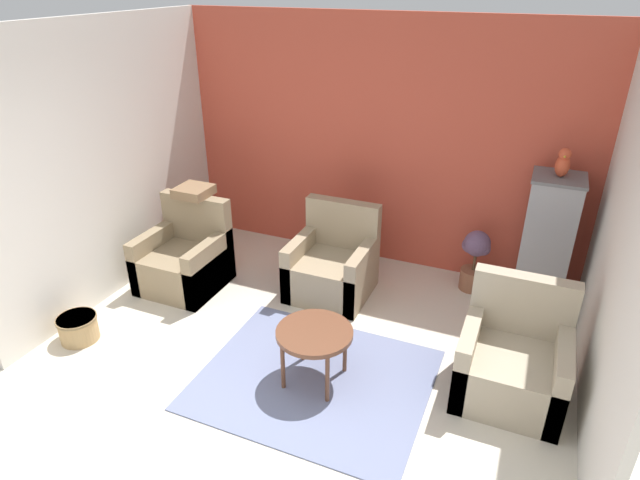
# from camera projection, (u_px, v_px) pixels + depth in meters

# --- Properties ---
(ground_plane) EXTENTS (20.00, 20.00, 0.00)m
(ground_plane) POSITION_uv_depth(u_px,v_px,m) (231.00, 454.00, 3.83)
(ground_plane) COLOR beige
(ground_plane) RESTS_ON ground
(wall_back_accent) EXTENTS (4.70, 0.06, 2.75)m
(wall_back_accent) POSITION_uv_depth(u_px,v_px,m) (379.00, 145.00, 5.92)
(wall_back_accent) COLOR #C64C38
(wall_back_accent) RESTS_ON ground_plane
(wall_left) EXTENTS (0.06, 3.27, 2.75)m
(wall_left) POSITION_uv_depth(u_px,v_px,m) (108.00, 163.00, 5.37)
(wall_left) COLOR silver
(wall_left) RESTS_ON ground_plane
(wall_right) EXTENTS (0.06, 3.27, 2.75)m
(wall_right) POSITION_uv_depth(u_px,v_px,m) (624.00, 246.00, 3.74)
(wall_right) COLOR silver
(wall_right) RESTS_ON ground_plane
(area_rug) EXTENTS (1.89, 1.59, 0.01)m
(area_rug) POSITION_uv_depth(u_px,v_px,m) (315.00, 379.00, 4.53)
(area_rug) COLOR slate
(area_rug) RESTS_ON ground_plane
(coffee_table) EXTENTS (0.63, 0.63, 0.51)m
(coffee_table) POSITION_uv_depth(u_px,v_px,m) (314.00, 336.00, 4.33)
(coffee_table) COLOR brown
(coffee_table) RESTS_ON ground_plane
(armchair_left) EXTENTS (0.81, 0.80, 0.95)m
(armchair_left) POSITION_uv_depth(u_px,v_px,m) (185.00, 260.00, 5.78)
(armchair_left) COLOR #8E7A5B
(armchair_left) RESTS_ON ground_plane
(armchair_right) EXTENTS (0.81, 0.80, 0.95)m
(armchair_right) POSITION_uv_depth(u_px,v_px,m) (512.00, 363.00, 4.27)
(armchair_right) COLOR tan
(armchair_right) RESTS_ON ground_plane
(armchair_middle) EXTENTS (0.81, 0.80, 0.95)m
(armchair_middle) POSITION_uv_depth(u_px,v_px,m) (333.00, 267.00, 5.66)
(armchair_middle) COLOR #9E896B
(armchair_middle) RESTS_ON ground_plane
(birdcage) EXTENTS (0.48, 0.48, 1.40)m
(birdcage) POSITION_uv_depth(u_px,v_px,m) (546.00, 244.00, 5.25)
(birdcage) COLOR slate
(birdcage) RESTS_ON ground_plane
(parrot) EXTENTS (0.13, 0.23, 0.28)m
(parrot) POSITION_uv_depth(u_px,v_px,m) (563.00, 163.00, 4.88)
(parrot) COLOR #D14C2D
(parrot) RESTS_ON birdcage
(potted_plant) EXTENTS (0.30, 0.28, 0.69)m
(potted_plant) POSITION_uv_depth(u_px,v_px,m) (475.00, 257.00, 5.67)
(potted_plant) COLOR brown
(potted_plant) RESTS_ON ground_plane
(wicker_basket) EXTENTS (0.36, 0.36, 0.24)m
(wicker_basket) POSITION_uv_depth(u_px,v_px,m) (78.00, 327.00, 4.97)
(wicker_basket) COLOR tan
(wicker_basket) RESTS_ON ground_plane
(throw_pillow) EXTENTS (0.35, 0.35, 0.10)m
(throw_pillow) POSITION_uv_depth(u_px,v_px,m) (194.00, 191.00, 5.71)
(throw_pillow) COLOR #846647
(throw_pillow) RESTS_ON armchair_left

